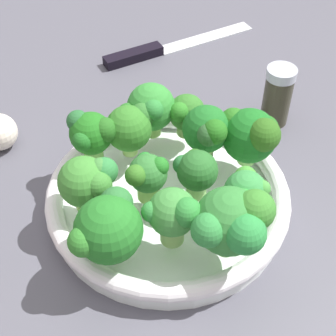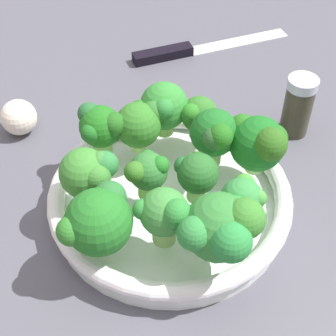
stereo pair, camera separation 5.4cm
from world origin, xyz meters
TOP-DOWN VIEW (x-y plane):
  - ground_plane at (0.00, 0.00)cm, footprint 130.00×130.00cm
  - bowl at (2.33, -2.31)cm, footprint 27.24×27.24cm
  - broccoli_floret_0 at (6.43, -12.04)cm, footprint 8.10×7.65cm
  - broccoli_floret_1 at (2.14, 7.01)cm, footprint 5.73×6.19cm
  - broccoli_floret_2 at (-0.40, -3.25)cm, footprint 4.76×4.66cm
  - broccoli_floret_3 at (-4.89, -9.88)cm, footprint 7.11×7.11cm
  - broccoli_floret_4 at (12.14, 0.15)cm, footprint 6.34×7.14cm
  - broccoli_floret_5 at (5.01, -3.79)cm, footprint 4.62×4.50cm
  - broccoli_floret_6 at (6.21, 6.00)cm, footprint 4.54×4.52cm
  - broccoli_floret_7 at (9.02, -8.11)cm, footprint 4.48×4.81cm
  - broccoli_floret_8 at (-5.19, 3.82)cm, footprint 5.52×5.11cm
  - broccoli_floret_9 at (1.40, -9.52)cm, footprint 5.53×5.07cm
  - broccoli_floret_10 at (-0.70, 4.42)cm, footprint 5.96×6.11cm
  - broccoli_floret_11 at (7.42, 1.22)cm, footprint 5.36×6.19cm
  - broccoli_floret_12 at (-6.09, -3.34)cm, footprint 6.30×5.41cm
  - knife at (7.57, 30.30)cm, footprint 26.11×10.20cm
  - pepper_shaker at (19.51, 10.33)cm, footprint 3.88×3.88cm

SIDE VIEW (x-z plane):
  - ground_plane at x=0.00cm, z-range -2.50..0.00cm
  - knife at x=7.57cm, z-range -0.20..1.30cm
  - bowl at x=2.33cm, z-range 0.04..3.63cm
  - pepper_shaker at x=19.51cm, z-range 0.06..8.46cm
  - broccoli_floret_6 at x=6.21cm, z-range 4.04..9.44cm
  - broccoli_floret_2 at x=-0.40cm, z-range 4.25..9.89cm
  - broccoli_floret_5 at x=5.01cm, z-range 4.16..10.03cm
  - broccoli_floret_10 at x=-0.70cm, z-range 4.17..10.50cm
  - broccoli_floret_12 at x=-6.09cm, z-range 4.18..10.53cm
  - broccoli_floret_8 at x=-5.19cm, z-range 4.34..10.63cm
  - broccoli_floret_1 at x=2.14cm, z-range 4.13..11.00cm
  - broccoli_floret_3 at x=-4.89cm, z-range 3.98..11.15cm
  - broccoli_floret_7 at x=9.02cm, z-range 4.47..10.77cm
  - broccoli_floret_9 at x=1.40cm, z-range 4.31..11.07cm
  - broccoli_floret_4 at x=12.14cm, z-range 4.17..11.41cm
  - broccoli_floret_11 at x=7.42cm, z-range 4.53..11.65cm
  - broccoli_floret_0 at x=6.43cm, z-range 4.33..12.24cm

